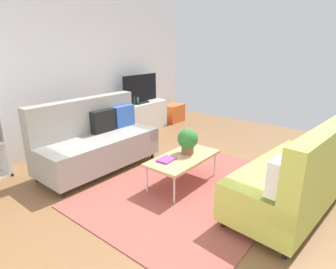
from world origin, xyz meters
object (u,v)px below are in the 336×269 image
(bottle_1, at_px, (138,101))
(couch_beige, at_px, (97,141))
(vase_0, at_px, (119,103))
(storage_trunk, at_px, (173,113))
(vase_1, at_px, (126,102))
(couch_green, at_px, (296,177))
(potted_plant, at_px, (188,140))
(coffee_table, at_px, (183,159))
(table_book_0, at_px, (166,160))
(tv_console, at_px, (141,117))
(bottle_0, at_px, (134,101))
(tv, at_px, (140,89))

(bottle_1, bearing_deg, couch_beige, -154.55)
(couch_beige, relative_size, vase_0, 10.41)
(storage_trunk, height_order, vase_1, vase_1)
(couch_green, height_order, potted_plant, couch_green)
(vase_0, bearing_deg, coffee_table, -112.21)
(couch_beige, distance_m, coffee_table, 1.47)
(couch_beige, distance_m, storage_trunk, 3.14)
(storage_trunk, relative_size, table_book_0, 2.17)
(tv_console, bearing_deg, bottle_1, -161.63)
(coffee_table, distance_m, bottle_0, 2.66)
(coffee_table, height_order, tv, tv)
(vase_1, bearing_deg, coffee_table, -115.87)
(tv, relative_size, table_book_0, 4.17)
(tv_console, height_order, bottle_0, bottle_0)
(couch_green, distance_m, coffee_table, 1.45)
(bottle_1, bearing_deg, vase_1, 162.04)
(storage_trunk, height_order, table_book_0, table_book_0)
(vase_1, xyz_separation_m, bottle_0, (0.17, -0.09, 0.02))
(potted_plant, relative_size, vase_1, 2.27)
(vase_1, bearing_deg, couch_beige, -148.16)
(tv_console, height_order, potted_plant, potted_plant)
(coffee_table, relative_size, tv, 1.10)
(bottle_0, bearing_deg, couch_beige, -153.17)
(bottle_0, bearing_deg, tv, 5.03)
(vase_0, height_order, vase_1, vase_0)
(storage_trunk, relative_size, bottle_0, 2.64)
(tv_console, height_order, vase_0, vase_0)
(couch_green, distance_m, vase_1, 3.90)
(potted_plant, bearing_deg, couch_beige, 110.77)
(vase_0, xyz_separation_m, bottle_0, (0.35, -0.09, 0.01))
(tv, distance_m, storage_trunk, 1.32)
(tv_console, height_order, storage_trunk, tv_console)
(couch_beige, bearing_deg, vase_1, -147.59)
(tv_console, xyz_separation_m, bottle_0, (-0.23, -0.04, 0.42))
(bottle_0, bearing_deg, vase_0, 165.69)
(storage_trunk, bearing_deg, couch_green, -123.04)
(tv, bearing_deg, couch_beige, -155.46)
(coffee_table, xyz_separation_m, tv_console, (1.55, 2.32, -0.07))
(coffee_table, bearing_deg, tv_console, 56.31)
(vase_1, relative_size, bottle_1, 1.04)
(tv_console, xyz_separation_m, potted_plant, (-1.40, -2.29, 0.30))
(couch_green, bearing_deg, tv_console, 76.68)
(vase_0, distance_m, vase_1, 0.18)
(tv_console, bearing_deg, coffee_table, -123.69)
(couch_green, relative_size, tv, 1.97)
(tv_console, bearing_deg, potted_plant, -121.44)
(bottle_0, bearing_deg, tv_console, 9.99)
(tv_console, relative_size, bottle_0, 7.12)
(tv, xyz_separation_m, vase_0, (-0.58, 0.07, -0.22))
(tv, xyz_separation_m, storage_trunk, (1.10, -0.08, -0.73))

